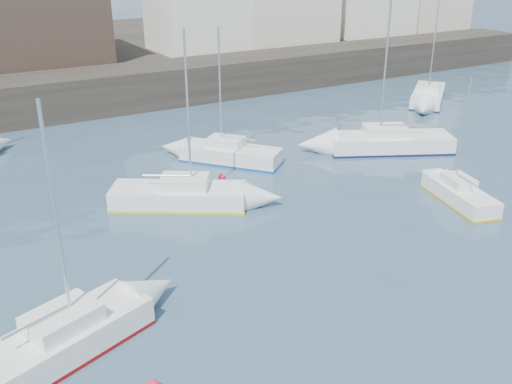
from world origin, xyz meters
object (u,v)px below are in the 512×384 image
sailboat_f (230,154)px  buoy_mid (441,191)px  sailboat_b (179,195)px  buoy_far (222,180)px  sailboat_d (390,142)px  sailboat_g (428,95)px  sailboat_c (459,194)px  sailboat_a (58,342)px

sailboat_f → buoy_mid: size_ratio=19.18×
sailboat_b → buoy_far: size_ratio=21.39×
sailboat_d → sailboat_g: (11.31, 7.76, -0.06)m
sailboat_d → sailboat_c: bearing=-107.6°
sailboat_b → buoy_far: 3.82m
sailboat_d → sailboat_g: size_ratio=1.05×
sailboat_d → sailboat_f: (-9.49, 3.14, -0.04)m
sailboat_c → sailboat_g: bearing=48.3°
sailboat_a → buoy_far: 15.14m
sailboat_f → buoy_mid: sailboat_f is taller
sailboat_g → sailboat_b: bearing=-161.3°
buoy_mid → sailboat_f: bearing=128.5°
sailboat_f → sailboat_g: sailboat_g is taller
sailboat_f → buoy_far: (-1.72, -2.24, -0.54)m
sailboat_b → sailboat_d: sailboat_d is taller
sailboat_a → sailboat_d: 24.12m
sailboat_d → sailboat_g: 13.72m
sailboat_c → buoy_far: 12.26m
sailboat_b → sailboat_d: bearing=3.9°
sailboat_b → buoy_mid: size_ratio=21.00×
sailboat_c → sailboat_g: (13.73, 15.39, 0.04)m
sailboat_c → sailboat_d: sailboat_d is taller
sailboat_f → sailboat_b: bearing=-140.3°
sailboat_a → sailboat_f: size_ratio=1.04×
sailboat_f → sailboat_c: bearing=-56.7°
buoy_mid → buoy_far: bearing=142.2°
sailboat_a → sailboat_f: sailboat_a is taller
sailboat_c → sailboat_d: (2.42, 7.63, 0.11)m
sailboat_d → buoy_far: 11.26m
sailboat_d → buoy_far: (-11.21, 0.91, -0.58)m
sailboat_d → buoy_far: size_ratio=24.28×
sailboat_f → buoy_far: bearing=-127.5°
buoy_far → buoy_mid: bearing=-37.8°
sailboat_a → sailboat_d: (22.16, 9.52, 0.02)m
sailboat_a → sailboat_c: 19.83m
buoy_far → sailboat_d: bearing=-4.6°
sailboat_b → sailboat_g: sailboat_g is taller
sailboat_d → sailboat_f: sailboat_d is taller
buoy_far → sailboat_g: bearing=16.9°
sailboat_a → sailboat_f: 17.91m
sailboat_b → buoy_far: sailboat_b is taller
sailboat_f → buoy_far: sailboat_f is taller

